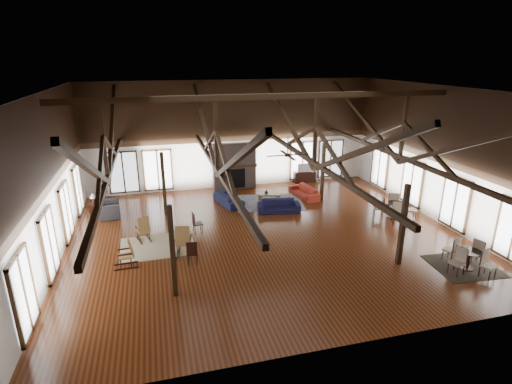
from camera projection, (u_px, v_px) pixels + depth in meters
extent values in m
plane|color=#613014|center=(266.00, 236.00, 16.84)|extent=(16.00, 16.00, 0.00)
cube|color=black|center=(268.00, 90.00, 14.90)|extent=(16.00, 14.00, 0.02)
cube|color=silver|center=(232.00, 135.00, 22.28)|extent=(16.00, 0.02, 6.00)
cube|color=silver|center=(349.00, 243.00, 9.46)|extent=(16.00, 0.02, 6.00)
cube|color=silver|center=(48.00, 182.00, 13.97)|extent=(0.02, 14.00, 6.00)
cube|color=silver|center=(439.00, 155.00, 17.77)|extent=(0.02, 14.00, 6.00)
cube|color=black|center=(268.00, 97.00, 14.98)|extent=(15.60, 0.18, 0.22)
cube|color=black|center=(108.00, 177.00, 14.43)|extent=(0.16, 13.70, 0.18)
cube|color=black|center=(103.00, 140.00, 13.99)|extent=(0.14, 0.14, 2.70)
cube|color=black|center=(112.00, 127.00, 17.23)|extent=(0.15, 7.07, 3.12)
cube|color=black|center=(91.00, 170.00, 10.82)|extent=(0.15, 7.07, 3.12)
cube|color=black|center=(217.00, 169.00, 15.38)|extent=(0.16, 13.70, 0.18)
cube|color=black|center=(216.00, 135.00, 14.94)|extent=(0.14, 0.14, 2.70)
cube|color=black|center=(204.00, 124.00, 18.19)|extent=(0.15, 7.07, 3.12)
cube|color=black|center=(235.00, 160.00, 11.78)|extent=(0.15, 7.07, 3.12)
cube|color=black|center=(314.00, 163.00, 16.33)|extent=(0.16, 13.70, 0.18)
cube|color=black|center=(316.00, 130.00, 15.89)|extent=(0.14, 0.14, 2.70)
cube|color=black|center=(287.00, 120.00, 19.14)|extent=(0.15, 7.07, 3.12)
cube|color=black|center=(358.00, 153.00, 12.73)|extent=(0.15, 7.07, 3.12)
cube|color=black|center=(400.00, 157.00, 17.28)|extent=(0.16, 13.70, 0.18)
cube|color=black|center=(404.00, 126.00, 16.84)|extent=(0.14, 0.14, 2.70)
cube|color=black|center=(362.00, 117.00, 20.09)|extent=(0.15, 7.07, 3.12)
cube|color=black|center=(464.00, 146.00, 13.68)|extent=(0.15, 7.07, 3.12)
cube|color=black|center=(173.00, 252.00, 12.19)|extent=(0.16, 0.16, 3.05)
cube|color=black|center=(403.00, 225.00, 14.09)|extent=(0.16, 0.16, 3.05)
cube|color=black|center=(164.00, 184.00, 18.60)|extent=(0.16, 0.16, 3.05)
cube|color=black|center=(323.00, 172.00, 20.50)|extent=(0.16, 0.16, 3.05)
cube|color=#746258|center=(234.00, 166.00, 22.54)|extent=(2.40, 0.62, 2.60)
cube|color=black|center=(235.00, 179.00, 22.45)|extent=(1.10, 0.06, 1.10)
cube|color=#351F0F|center=(235.00, 166.00, 22.26)|extent=(2.50, 0.20, 0.12)
cylinder|color=black|center=(288.00, 146.00, 14.73)|extent=(0.04, 0.04, 0.70)
cylinder|color=black|center=(288.00, 155.00, 14.85)|extent=(0.20, 0.20, 0.10)
cube|color=black|center=(299.00, 154.00, 14.95)|extent=(0.70, 0.12, 0.02)
cube|color=black|center=(284.00, 152.00, 15.26)|extent=(0.12, 0.70, 0.02)
cube|color=black|center=(276.00, 156.00, 14.74)|extent=(0.70, 0.12, 0.02)
cube|color=black|center=(292.00, 158.00, 14.43)|extent=(0.12, 0.70, 0.02)
imported|color=#131233|center=(279.00, 206.00, 19.34)|extent=(2.14, 1.11, 0.60)
imported|color=#141838|center=(228.00, 199.00, 20.32)|extent=(2.19, 1.32, 0.60)
imported|color=#A82E20|center=(304.00, 192.00, 21.36)|extent=(2.13, 1.13, 0.59)
cube|color=brown|center=(269.00, 194.00, 20.66)|extent=(1.26, 0.85, 0.06)
cube|color=brown|center=(261.00, 200.00, 20.44)|extent=(0.06, 0.06, 0.38)
cube|color=brown|center=(259.00, 198.00, 20.79)|extent=(0.06, 0.06, 0.38)
cube|color=brown|center=(279.00, 199.00, 20.67)|extent=(0.06, 0.06, 0.38)
cube|color=brown|center=(277.00, 196.00, 21.02)|extent=(0.06, 0.06, 0.38)
imported|color=#B2B2B2|center=(266.00, 192.00, 20.61)|extent=(0.20, 0.20, 0.21)
imported|color=#313134|center=(108.00, 210.00, 18.66)|extent=(1.24, 1.11, 0.76)
cube|color=black|center=(95.00, 209.00, 19.02)|extent=(0.43, 0.43, 0.57)
cylinder|color=black|center=(93.00, 200.00, 18.87)|extent=(0.08, 0.08, 0.34)
cone|color=#F5E6CE|center=(93.00, 195.00, 18.80)|extent=(0.30, 0.30, 0.25)
cube|color=#A06C3D|center=(143.00, 231.00, 16.35)|extent=(0.57, 0.56, 0.05)
cube|color=#A06C3D|center=(144.00, 225.00, 16.07)|extent=(0.50, 0.30, 0.67)
cube|color=black|center=(139.00, 240.00, 16.38)|extent=(0.28, 0.81, 0.05)
cube|color=black|center=(149.00, 238.00, 16.57)|extent=(0.28, 0.81, 0.05)
cube|color=#A06C3D|center=(184.00, 242.00, 15.19)|extent=(0.63, 0.61, 0.06)
cube|color=#A06C3D|center=(182.00, 236.00, 14.84)|extent=(0.57, 0.31, 0.77)
cube|color=black|center=(178.00, 253.00, 15.33)|extent=(0.25, 0.94, 0.06)
cube|color=black|center=(190.00, 253.00, 15.35)|extent=(0.25, 0.94, 0.06)
cube|color=#A06C3D|center=(125.00, 256.00, 14.26)|extent=(0.49, 0.50, 0.05)
cube|color=#A06C3D|center=(131.00, 247.00, 14.22)|extent=(0.22, 0.48, 0.68)
cube|color=black|center=(127.00, 268.00, 14.21)|extent=(0.84, 0.11, 0.05)
cube|color=black|center=(126.00, 263.00, 14.57)|extent=(0.84, 0.11, 0.05)
cube|color=black|center=(198.00, 223.00, 17.02)|extent=(0.44, 0.44, 0.05)
cube|color=black|center=(193.00, 219.00, 16.87)|extent=(0.09, 0.40, 0.52)
cylinder|color=black|center=(198.00, 228.00, 17.08)|extent=(0.03, 0.03, 0.42)
cube|color=black|center=(192.00, 253.00, 14.50)|extent=(0.44, 0.44, 0.05)
cube|color=black|center=(192.00, 249.00, 14.25)|extent=(0.39, 0.09, 0.51)
cylinder|color=black|center=(193.00, 258.00, 14.56)|extent=(0.03, 0.03, 0.42)
cylinder|color=black|center=(470.00, 252.00, 14.03)|extent=(0.80, 0.80, 0.04)
cylinder|color=black|center=(468.00, 260.00, 14.13)|extent=(0.10, 0.10, 0.66)
cylinder|color=black|center=(467.00, 268.00, 14.24)|extent=(0.48, 0.48, 0.04)
cylinder|color=black|center=(395.00, 204.00, 18.48)|extent=(0.84, 0.84, 0.04)
cylinder|color=black|center=(395.00, 211.00, 18.59)|extent=(0.10, 0.10, 0.69)
cylinder|color=black|center=(394.00, 217.00, 18.70)|extent=(0.50, 0.50, 0.04)
imported|color=#B2B2B2|center=(466.00, 249.00, 14.07)|extent=(0.16, 0.16, 0.10)
imported|color=#B2B2B2|center=(396.00, 203.00, 18.40)|extent=(0.15, 0.15, 0.10)
cube|color=black|center=(304.00, 177.00, 23.93)|extent=(1.30, 0.49, 0.65)
imported|color=#B2B2B2|center=(304.00, 167.00, 23.75)|extent=(0.89, 0.14, 0.51)
cube|color=tan|center=(158.00, 246.00, 15.92)|extent=(2.95, 2.35, 0.01)
cube|color=#172142|center=(269.00, 202.00, 20.68)|extent=(3.74, 3.04, 0.01)
cube|color=black|center=(463.00, 266.00, 14.41)|extent=(2.39, 2.20, 0.01)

